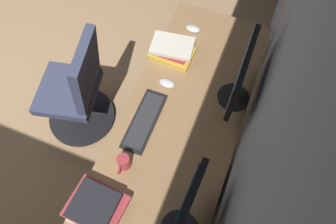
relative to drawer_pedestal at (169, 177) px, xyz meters
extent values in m
cube|color=#8C939E|center=(-0.21, 0.40, 0.95)|extent=(4.77, 0.10, 2.60)
cube|color=#936D47|center=(-0.17, -0.03, 0.37)|extent=(2.04, 0.71, 0.03)
cylinder|color=silver|center=(-1.13, -0.32, 0.00)|extent=(0.05, 0.05, 0.70)
cylinder|color=silver|center=(-1.13, 0.27, 0.00)|extent=(0.05, 0.05, 0.70)
cube|color=#936D47|center=(0.00, 0.00, 0.00)|extent=(0.40, 0.50, 0.69)
cube|color=silver|center=(0.00, -0.25, 0.00)|extent=(0.37, 0.01, 0.61)
cube|color=black|center=(0.34, 0.19, 0.67)|extent=(0.50, 0.05, 0.36)
cube|color=navy|center=(0.34, 0.17, 0.67)|extent=(0.46, 0.03, 0.31)
cylinder|color=black|center=(-0.53, 0.23, 0.39)|extent=(0.20, 0.20, 0.01)
cylinder|color=black|center=(-0.53, 0.23, 0.44)|extent=(0.04, 0.04, 0.10)
cube|color=black|center=(-0.53, 0.23, 0.65)|extent=(0.47, 0.03, 0.31)
cube|color=#B2BCCC|center=(-0.53, 0.21, 0.65)|extent=(0.43, 0.01, 0.27)
cube|color=black|center=(-0.17, -0.23, 0.39)|extent=(0.42, 0.14, 0.02)
cube|color=#2D2D30|center=(-0.17, -0.23, 0.40)|extent=(0.38, 0.12, 0.00)
ellipsoid|color=silver|center=(-0.46, -0.20, 0.40)|extent=(0.06, 0.10, 0.03)
ellipsoid|color=silver|center=(-0.96, -0.20, 0.40)|extent=(0.06, 0.10, 0.03)
cube|color=beige|center=(0.39, -0.24, 0.40)|extent=(0.24, 0.27, 0.03)
cube|color=#B2383D|center=(0.39, -0.25, 0.43)|extent=(0.26, 0.30, 0.03)
cube|color=black|center=(0.39, -0.26, 0.46)|extent=(0.22, 0.23, 0.03)
cube|color=gold|center=(-0.70, -0.26, 0.40)|extent=(0.21, 0.29, 0.03)
cube|color=#B2383D|center=(-0.70, -0.26, 0.43)|extent=(0.16, 0.22, 0.03)
cube|color=beige|center=(-0.71, -0.26, 0.46)|extent=(0.23, 0.30, 0.03)
cylinder|color=#A53338|center=(0.12, -0.22, 0.44)|extent=(0.07, 0.07, 0.11)
torus|color=#A53338|center=(0.17, -0.22, 0.44)|extent=(0.06, 0.01, 0.06)
cube|color=#383D56|center=(-0.30, -0.93, 0.11)|extent=(0.52, 0.51, 0.07)
cube|color=#383D56|center=(-0.34, -0.72, 0.40)|extent=(0.41, 0.21, 0.50)
cylinder|color=black|center=(-0.30, -0.93, -0.10)|extent=(0.05, 0.05, 0.37)
cylinder|color=black|center=(-0.30, -0.93, -0.31)|extent=(0.56, 0.56, 0.03)
camera|label=1|loc=(0.52, 0.20, 2.05)|focal=32.45mm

